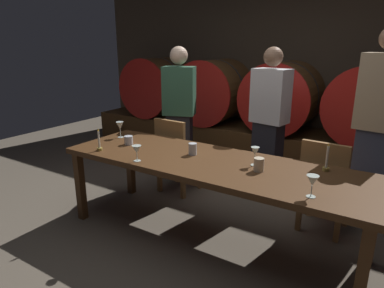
{
  "coord_description": "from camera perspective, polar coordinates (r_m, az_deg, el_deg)",
  "views": [
    {
      "loc": [
        1.45,
        -2.4,
        1.68
      ],
      "look_at": [
        -0.04,
        -0.04,
        0.85
      ],
      "focal_mm": 31.71,
      "sensor_mm": 36.0,
      "label": 1
    }
  ],
  "objects": [
    {
      "name": "ground_plane",
      "position": [
        3.27,
        0.91,
        -14.3
      ],
      "size": [
        9.24,
        9.24,
        0.0
      ],
      "primitive_type": "plane",
      "color": "brown"
    },
    {
      "name": "back_wall",
      "position": [
        5.46,
        17.18,
        12.55
      ],
      "size": [
        7.11,
        0.24,
        2.72
      ],
      "primitive_type": "cube",
      "color": "#473A2D",
      "rests_on": "ground"
    },
    {
      "name": "barrel_shelf",
      "position": [
        5.13,
        14.45,
        -0.27
      ],
      "size": [
        6.4,
        0.9,
        0.47
      ],
      "primitive_type": "cube",
      "color": "brown",
      "rests_on": "ground"
    },
    {
      "name": "wine_barrel_far_left",
      "position": [
        6.0,
        -5.56,
        9.6
      ],
      "size": [
        0.98,
        0.94,
        0.98
      ],
      "color": "#513319",
      "rests_on": "barrel_shelf"
    },
    {
      "name": "wine_barrel_left",
      "position": [
        5.4,
        3.88,
        8.86
      ],
      "size": [
        0.98,
        0.94,
        0.98
      ],
      "color": "brown",
      "rests_on": "barrel_shelf"
    },
    {
      "name": "wine_barrel_center",
      "position": [
        4.98,
        15.05,
        7.67
      ],
      "size": [
        0.98,
        0.94,
        0.98
      ],
      "color": "brown",
      "rests_on": "barrel_shelf"
    },
    {
      "name": "wine_barrel_right",
      "position": [
        4.77,
        27.67,
        5.98
      ],
      "size": [
        0.98,
        0.94,
        0.98
      ],
      "color": "#513319",
      "rests_on": "barrel_shelf"
    },
    {
      "name": "dining_table",
      "position": [
        2.87,
        3.13,
        -4.06
      ],
      "size": [
        2.65,
        0.84,
        0.73
      ],
      "color": "#4C2D16",
      "rests_on": "ground"
    },
    {
      "name": "chair_left",
      "position": [
        3.86,
        -2.74,
        -1.39
      ],
      "size": [
        0.42,
        0.42,
        0.88
      ],
      "rotation": [
        0.0,
        0.0,
        3.1
      ],
      "color": "olive",
      "rests_on": "ground"
    },
    {
      "name": "chair_right",
      "position": [
        3.26,
        21.44,
        -6.02
      ],
      "size": [
        0.42,
        0.42,
        0.88
      ],
      "rotation": [
        0.0,
        0.0,
        3.08
      ],
      "color": "olive",
      "rests_on": "ground"
    },
    {
      "name": "guest_left",
      "position": [
        4.21,
        -2.13,
        5.18
      ],
      "size": [
        0.44,
        0.36,
        1.65
      ],
      "rotation": [
        0.0,
        0.0,
        3.52
      ],
      "color": "black",
      "rests_on": "ground"
    },
    {
      "name": "guest_center",
      "position": [
        3.84,
        12.81,
        3.6
      ],
      "size": [
        0.42,
        0.31,
        1.65
      ],
      "rotation": [
        0.0,
        0.0,
        2.95
      ],
      "color": "black",
      "rests_on": "ground"
    },
    {
      "name": "guest_right",
      "position": [
        3.48,
        28.69,
        2.17
      ],
      "size": [
        0.41,
        0.3,
        1.82
      ],
      "rotation": [
        0.0,
        0.0,
        2.98
      ],
      "color": "#33384C",
      "rests_on": "ground"
    },
    {
      "name": "candle_left",
      "position": [
        3.21,
        -15.34,
        -0.07
      ],
      "size": [
        0.05,
        0.05,
        0.21
      ],
      "color": "olive",
      "rests_on": "dining_table"
    },
    {
      "name": "candle_right",
      "position": [
        2.81,
        21.68,
        -2.96
      ],
      "size": [
        0.05,
        0.05,
        0.22
      ],
      "color": "olive",
      "rests_on": "dining_table"
    },
    {
      "name": "wine_glass_far_left",
      "position": [
        3.59,
        -12.03,
        2.96
      ],
      "size": [
        0.08,
        0.08,
        0.17
      ],
      "color": "silver",
      "rests_on": "dining_table"
    },
    {
      "name": "wine_glass_center_left",
      "position": [
        2.84,
        -9.28,
        -0.98
      ],
      "size": [
        0.08,
        0.08,
        0.14
      ],
      "color": "silver",
      "rests_on": "dining_table"
    },
    {
      "name": "wine_glass_center_right",
      "position": [
        2.75,
        10.55,
        -1.31
      ],
      "size": [
        0.07,
        0.07,
        0.15
      ],
      "color": "silver",
      "rests_on": "dining_table"
    },
    {
      "name": "wine_glass_far_right",
      "position": [
        2.29,
        19.6,
        -5.91
      ],
      "size": [
        0.08,
        0.08,
        0.15
      ],
      "color": "silver",
      "rests_on": "dining_table"
    },
    {
      "name": "cup_left",
      "position": [
        3.35,
        -10.62,
        0.63
      ],
      "size": [
        0.08,
        0.08,
        0.08
      ],
      "primitive_type": "cylinder",
      "color": "silver",
      "rests_on": "dining_table"
    },
    {
      "name": "cup_center",
      "position": [
        2.98,
        0.11,
        -0.84
      ],
      "size": [
        0.07,
        0.07,
        0.1
      ],
      "primitive_type": "cylinder",
      "color": "silver",
      "rests_on": "dining_table"
    },
    {
      "name": "cup_right",
      "position": [
        2.65,
        11.17,
        -3.42
      ],
      "size": [
        0.08,
        0.08,
        0.1
      ],
      "primitive_type": "cylinder",
      "color": "beige",
      "rests_on": "dining_table"
    }
  ]
}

